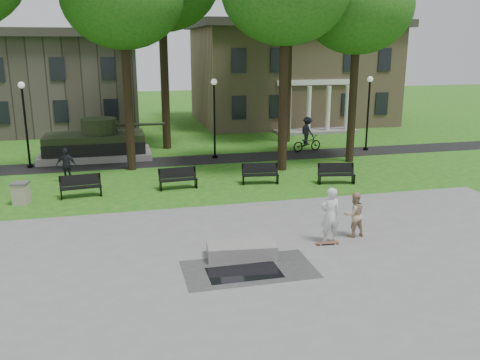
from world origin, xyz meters
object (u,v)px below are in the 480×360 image
Objects in this scene: skateboarder at (330,215)px; cyclist at (307,137)px; friend_watching at (354,214)px; park_bench_0 at (81,185)px; concrete_block at (242,250)px; trash_bin at (21,193)px.

cyclist reaches higher than skateboarder.
friend_watching is 12.24m from park_bench_0.
friend_watching is at bearing 152.45° from cyclist.
skateboarder is 1.12m from friend_watching.
friend_watching is 0.88× the size of park_bench_0.
concrete_block is 4.42m from friend_watching.
concrete_block is 1.35× the size of friend_watching.
skateboarder is 15.68m from cyclist.
skateboarder is at bearing -48.21° from park_bench_0.
friend_watching reaches higher than concrete_block.
cyclist is (8.16, 15.40, 0.66)m from concrete_block.
concrete_block is 9.89m from park_bench_0.
concrete_block is at bearing 6.35° from skateboarder.
friend_watching is 13.98m from trash_bin.
park_bench_0 is at bearing 104.97° from cyclist.
cyclist is at bearing -111.44° from friend_watching.
skateboarder is 0.88× the size of cyclist.
trash_bin is (-11.07, 7.26, -0.51)m from skateboarder.
trash_bin is (-2.44, -0.52, -0.04)m from park_bench_0.
friend_watching is 15.08m from cyclist.
concrete_block is at bearing 4.27° from friend_watching.
cyclist reaches higher than friend_watching.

